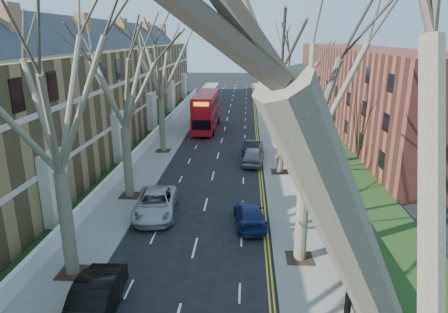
# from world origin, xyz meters

# --- Properties ---
(pavement_left) EXTENTS (3.00, 102.00, 0.12)m
(pavement_left) POSITION_xyz_m (-6.00, 39.00, 0.06)
(pavement_left) COLOR slate
(pavement_left) RESTS_ON ground
(pavement_right) EXTENTS (3.00, 102.00, 0.12)m
(pavement_right) POSITION_xyz_m (6.00, 39.00, 0.06)
(pavement_right) COLOR slate
(pavement_right) RESTS_ON ground
(terrace_left) EXTENTS (9.70, 78.00, 13.60)m
(terrace_left) POSITION_xyz_m (-13.65, 31.00, 5.53)
(terrace_left) COLOR olive
(terrace_left) RESTS_ON ground
(flats_right) EXTENTS (13.97, 54.00, 10.00)m
(flats_right) POSITION_xyz_m (17.46, 43.00, 4.98)
(flats_right) COLOR brown
(flats_right) RESTS_ON ground
(front_wall_left) EXTENTS (0.30, 78.00, 1.00)m
(front_wall_left) POSITION_xyz_m (-7.65, 31.00, 0.62)
(front_wall_left) COLOR white
(front_wall_left) RESTS_ON ground
(grass_verge_right) EXTENTS (6.00, 102.00, 0.06)m
(grass_verge_right) POSITION_xyz_m (10.50, 39.00, 0.15)
(grass_verge_right) COLOR #213C16
(grass_verge_right) RESTS_ON ground
(tree_left_mid) EXTENTS (10.50, 10.50, 14.71)m
(tree_left_mid) POSITION_xyz_m (-5.70, 6.00, 9.56)
(tree_left_mid) COLOR brown
(tree_left_mid) RESTS_ON ground
(tree_left_far) EXTENTS (10.15, 10.15, 14.22)m
(tree_left_far) POSITION_xyz_m (-5.70, 16.00, 9.24)
(tree_left_far) COLOR brown
(tree_left_far) RESTS_ON ground
(tree_left_dist) EXTENTS (10.50, 10.50, 14.71)m
(tree_left_dist) POSITION_xyz_m (-5.70, 28.00, 9.56)
(tree_left_dist) COLOR brown
(tree_left_dist) RESTS_ON ground
(tree_right_mid) EXTENTS (10.50, 10.50, 14.71)m
(tree_right_mid) POSITION_xyz_m (5.70, 8.00, 9.56)
(tree_right_mid) COLOR brown
(tree_right_mid) RESTS_ON ground
(tree_right_far) EXTENTS (10.15, 10.15, 14.22)m
(tree_right_far) POSITION_xyz_m (5.70, 22.00, 9.24)
(tree_right_far) COLOR brown
(tree_right_far) RESTS_ON ground
(double_decker_bus) EXTENTS (2.84, 10.71, 4.48)m
(double_decker_bus) POSITION_xyz_m (-2.33, 38.51, 2.20)
(double_decker_bus) COLOR #AD0C18
(double_decker_bus) RESTS_ON ground
(car_left_mid) EXTENTS (1.87, 4.93, 1.61)m
(car_left_mid) POSITION_xyz_m (-3.45, 2.95, 0.80)
(car_left_mid) COLOR black
(car_left_mid) RESTS_ON ground
(car_left_far) EXTENTS (3.15, 5.83, 1.55)m
(car_left_far) POSITION_xyz_m (-3.14, 13.17, 0.78)
(car_left_far) COLOR #ABACB0
(car_left_far) RESTS_ON ground
(car_right_near) EXTENTS (2.27, 4.63, 1.30)m
(car_right_near) POSITION_xyz_m (3.07, 12.07, 0.65)
(car_right_near) COLOR navy
(car_right_near) RESTS_ON ground
(car_right_mid) EXTENTS (2.28, 4.82, 1.59)m
(car_right_mid) POSITION_xyz_m (3.43, 24.55, 0.80)
(car_right_mid) COLOR gray
(car_right_mid) RESTS_ON ground
(car_right_far) EXTENTS (2.18, 4.67, 1.48)m
(car_right_far) POSITION_xyz_m (3.47, 27.66, 0.74)
(car_right_far) COLOR black
(car_right_far) RESTS_ON ground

